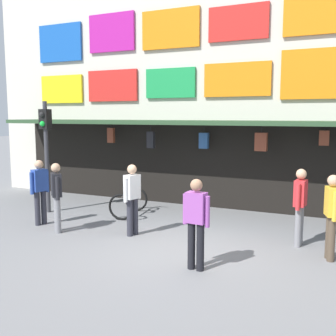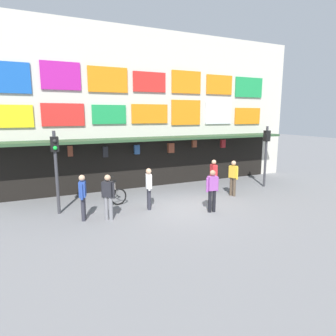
{
  "view_description": "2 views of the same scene",
  "coord_description": "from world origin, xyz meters",
  "px_view_note": "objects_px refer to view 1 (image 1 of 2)",
  "views": [
    {
      "loc": [
        3.14,
        -7.6,
        2.81
      ],
      "look_at": [
        -0.64,
        0.59,
        1.62
      ],
      "focal_mm": 43.01,
      "sensor_mm": 36.0,
      "label": 1
    },
    {
      "loc": [
        -5.59,
        -10.26,
        3.77
      ],
      "look_at": [
        -0.49,
        0.69,
        1.58
      ],
      "focal_mm": 31.27,
      "sensor_mm": 36.0,
      "label": 2
    }
  ],
  "objects_px": {
    "pedestrian_in_purple": "(332,212)",
    "pedestrian_in_red": "(132,196)",
    "pedestrian_in_black": "(57,193)",
    "traffic_light_near": "(46,139)",
    "bicycle_parked": "(129,202)",
    "pedestrian_in_blue": "(300,203)",
    "pedestrian_in_green": "(196,219)",
    "pedestrian_in_yellow": "(40,188)"
  },
  "relations": [
    {
      "from": "pedestrian_in_blue",
      "to": "pedestrian_in_green",
      "type": "bearing_deg",
      "value": -124.77
    },
    {
      "from": "pedestrian_in_red",
      "to": "pedestrian_in_black",
      "type": "bearing_deg",
      "value": -163.25
    },
    {
      "from": "traffic_light_near",
      "to": "pedestrian_in_blue",
      "type": "height_order",
      "value": "traffic_light_near"
    },
    {
      "from": "pedestrian_in_green",
      "to": "pedestrian_in_red",
      "type": "height_order",
      "value": "same"
    },
    {
      "from": "pedestrian_in_black",
      "to": "pedestrian_in_yellow",
      "type": "bearing_deg",
      "value": 157.39
    },
    {
      "from": "pedestrian_in_yellow",
      "to": "pedestrian_in_green",
      "type": "bearing_deg",
      "value": -14.17
    },
    {
      "from": "pedestrian_in_purple",
      "to": "pedestrian_in_red",
      "type": "relative_size",
      "value": 1.0
    },
    {
      "from": "pedestrian_in_blue",
      "to": "pedestrian_in_yellow",
      "type": "bearing_deg",
      "value": -170.73
    },
    {
      "from": "pedestrian_in_black",
      "to": "pedestrian_in_purple",
      "type": "distance_m",
      "value": 6.13
    },
    {
      "from": "pedestrian_in_yellow",
      "to": "pedestrian_in_blue",
      "type": "bearing_deg",
      "value": 9.27
    },
    {
      "from": "traffic_light_near",
      "to": "pedestrian_in_purple",
      "type": "height_order",
      "value": "traffic_light_near"
    },
    {
      "from": "traffic_light_near",
      "to": "pedestrian_in_blue",
      "type": "distance_m",
      "value": 7.12
    },
    {
      "from": "bicycle_parked",
      "to": "pedestrian_in_purple",
      "type": "relative_size",
      "value": 0.74
    },
    {
      "from": "bicycle_parked",
      "to": "pedestrian_in_purple",
      "type": "distance_m",
      "value": 5.56
    },
    {
      "from": "pedestrian_in_black",
      "to": "pedestrian_in_green",
      "type": "distance_m",
      "value": 3.98
    },
    {
      "from": "traffic_light_near",
      "to": "pedestrian_in_red",
      "type": "relative_size",
      "value": 1.9
    },
    {
      "from": "pedestrian_in_red",
      "to": "bicycle_parked",
      "type": "bearing_deg",
      "value": 122.8
    },
    {
      "from": "bicycle_parked",
      "to": "pedestrian_in_blue",
      "type": "height_order",
      "value": "pedestrian_in_blue"
    },
    {
      "from": "traffic_light_near",
      "to": "pedestrian_in_black",
      "type": "height_order",
      "value": "traffic_light_near"
    },
    {
      "from": "traffic_light_near",
      "to": "pedestrian_in_red",
      "type": "xyz_separation_m",
      "value": [
        3.36,
        -0.95,
        -1.19
      ]
    },
    {
      "from": "pedestrian_in_black",
      "to": "pedestrian_in_yellow",
      "type": "relative_size",
      "value": 1.0
    },
    {
      "from": "pedestrian_in_yellow",
      "to": "pedestrian_in_black",
      "type": "bearing_deg",
      "value": -22.61
    },
    {
      "from": "pedestrian_in_green",
      "to": "pedestrian_in_purple",
      "type": "height_order",
      "value": "same"
    },
    {
      "from": "pedestrian_in_green",
      "to": "pedestrian_in_red",
      "type": "xyz_separation_m",
      "value": [
        -2.11,
        1.38,
        0.0
      ]
    },
    {
      "from": "bicycle_parked",
      "to": "pedestrian_in_red",
      "type": "xyz_separation_m",
      "value": [
        1.04,
        -1.61,
        0.55
      ]
    },
    {
      "from": "pedestrian_in_purple",
      "to": "pedestrian_in_red",
      "type": "distance_m",
      "value": 4.31
    },
    {
      "from": "pedestrian_in_red",
      "to": "pedestrian_in_green",
      "type": "bearing_deg",
      "value": -33.13
    },
    {
      "from": "pedestrian_in_yellow",
      "to": "pedestrian_in_red",
      "type": "bearing_deg",
      "value": 4.08
    },
    {
      "from": "bicycle_parked",
      "to": "pedestrian_in_green",
      "type": "bearing_deg",
      "value": -43.5
    },
    {
      "from": "traffic_light_near",
      "to": "pedestrian_in_green",
      "type": "bearing_deg",
      "value": -23.08
    },
    {
      "from": "traffic_light_near",
      "to": "pedestrian_in_yellow",
      "type": "height_order",
      "value": "traffic_light_near"
    },
    {
      "from": "bicycle_parked",
      "to": "pedestrian_in_yellow",
      "type": "distance_m",
      "value": 2.45
    },
    {
      "from": "traffic_light_near",
      "to": "pedestrian_in_purple",
      "type": "relative_size",
      "value": 1.9
    },
    {
      "from": "traffic_light_near",
      "to": "bicycle_parked",
      "type": "relative_size",
      "value": 2.57
    },
    {
      "from": "pedestrian_in_black",
      "to": "pedestrian_in_purple",
      "type": "relative_size",
      "value": 1.0
    },
    {
      "from": "pedestrian_in_yellow",
      "to": "traffic_light_near",
      "type": "bearing_deg",
      "value": 123.44
    },
    {
      "from": "pedestrian_in_green",
      "to": "pedestrian_in_yellow",
      "type": "bearing_deg",
      "value": 165.83
    },
    {
      "from": "bicycle_parked",
      "to": "pedestrian_in_red",
      "type": "distance_m",
      "value": 2.0
    },
    {
      "from": "pedestrian_in_black",
      "to": "pedestrian_in_purple",
      "type": "bearing_deg",
      "value": 6.79
    },
    {
      "from": "pedestrian_in_green",
      "to": "bicycle_parked",
      "type": "bearing_deg",
      "value": 136.5
    },
    {
      "from": "pedestrian_in_green",
      "to": "pedestrian_in_yellow",
      "type": "height_order",
      "value": "same"
    },
    {
      "from": "pedestrian_in_blue",
      "to": "pedestrian_in_yellow",
      "type": "relative_size",
      "value": 1.0
    }
  ]
}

